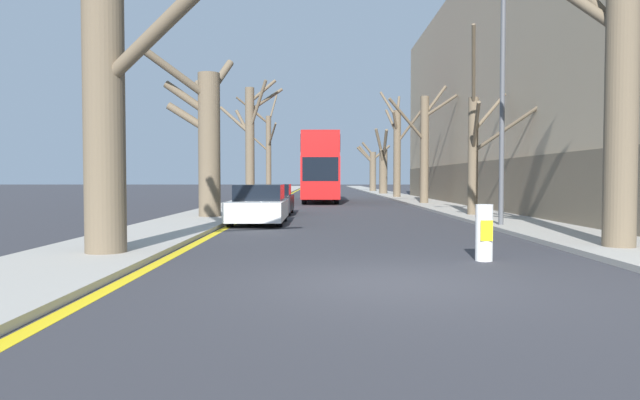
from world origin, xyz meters
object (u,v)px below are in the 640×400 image
(street_tree_left_1, at_px, (203,136))
(parked_car_0, at_px, (256,205))
(parked_car_1, at_px, (269,200))
(street_tree_left_3, at_px, (264,150))
(street_tree_left_0, at_px, (97,78))
(double_decker_bus, at_px, (318,165))
(street_tree_right_2, at_px, (421,146))
(street_tree_right_4, at_px, (380,167))
(street_tree_left_2, at_px, (248,140))
(street_tree_right_0, at_px, (615,73))
(traffic_bollard, at_px, (481,233))
(street_tree_right_3, at_px, (394,147))
(street_tree_right_1, at_px, (473,146))
(street_tree_right_5, at_px, (369,168))
(lamp_post, at_px, (496,95))

(street_tree_left_1, bearing_deg, parked_car_0, -45.18)
(parked_car_1, bearing_deg, street_tree_left_3, 95.88)
(street_tree_left_0, height_order, double_decker_bus, street_tree_left_0)
(street_tree_right_2, distance_m, street_tree_right_4, 22.24)
(street_tree_left_2, height_order, street_tree_right_0, street_tree_right_0)
(traffic_bollard, bearing_deg, street_tree_left_3, 101.95)
(street_tree_left_1, relative_size, parked_car_0, 1.54)
(street_tree_left_2, relative_size, street_tree_right_4, 1.16)
(street_tree_left_3, xyz_separation_m, traffic_bollard, (7.56, -35.74, -3.45))
(street_tree_left_2, height_order, street_tree_right_4, street_tree_left_2)
(street_tree_left_0, distance_m, street_tree_left_3, 35.51)
(street_tree_left_0, bearing_deg, parked_car_0, 76.32)
(street_tree_left_1, height_order, street_tree_right_3, street_tree_right_3)
(street_tree_left_1, height_order, street_tree_right_4, street_tree_right_4)
(street_tree_left_0, distance_m, double_decker_bus, 28.29)
(street_tree_right_1, xyz_separation_m, street_tree_right_5, (-0.08, 45.89, -0.07))
(traffic_bollard, bearing_deg, street_tree_right_3, 85.01)
(street_tree_right_3, bearing_deg, lamp_post, -91.15)
(street_tree_right_1, xyz_separation_m, double_decker_bus, (-6.45, 15.64, -0.38))
(street_tree_right_1, xyz_separation_m, street_tree_right_4, (-0.12, 33.69, -0.22))
(street_tree_left_1, distance_m, street_tree_right_2, 16.59)
(street_tree_right_4, distance_m, traffic_bollard, 46.39)
(street_tree_right_0, xyz_separation_m, street_tree_right_3, (-0.20, 34.47, 0.29))
(street_tree_right_3, distance_m, street_tree_right_5, 22.53)
(street_tree_right_3, relative_size, lamp_post, 1.18)
(street_tree_right_5, bearing_deg, street_tree_right_0, -89.83)
(street_tree_right_1, bearing_deg, street_tree_left_2, 134.86)
(street_tree_right_0, height_order, traffic_bollard, street_tree_right_0)
(street_tree_right_0, bearing_deg, street_tree_right_2, 90.32)
(street_tree_left_1, xyz_separation_m, street_tree_right_4, (10.86, 34.69, -0.58))
(street_tree_right_0, height_order, street_tree_right_5, street_tree_right_0)
(street_tree_right_0, bearing_deg, street_tree_right_5, 90.17)
(street_tree_left_3, distance_m, street_tree_right_2, 15.94)
(street_tree_right_0, bearing_deg, traffic_bollard, -156.36)
(double_decker_bus, bearing_deg, street_tree_left_1, -105.25)
(street_tree_left_3, bearing_deg, parked_car_1, -84.12)
(street_tree_left_1, xyz_separation_m, double_decker_bus, (4.53, 16.63, -0.73))
(street_tree_right_0, bearing_deg, street_tree_left_0, -173.63)
(street_tree_right_4, bearing_deg, street_tree_right_5, 89.85)
(street_tree_right_0, distance_m, street_tree_right_3, 34.48)
(street_tree_right_5, distance_m, traffic_bollard, 58.56)
(double_decker_bus, xyz_separation_m, parked_car_1, (-2.20, -13.48, -1.93))
(double_decker_bus, height_order, lamp_post, lamp_post)
(street_tree_right_3, relative_size, street_tree_right_5, 1.49)
(street_tree_left_0, height_order, lamp_post, street_tree_left_0)
(double_decker_bus, bearing_deg, street_tree_left_2, -130.44)
(lamp_post, bearing_deg, street_tree_right_3, 88.85)
(parked_car_0, bearing_deg, lamp_post, -13.12)
(street_tree_left_2, distance_m, street_tree_right_2, 10.64)
(street_tree_right_1, bearing_deg, street_tree_right_0, -89.57)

